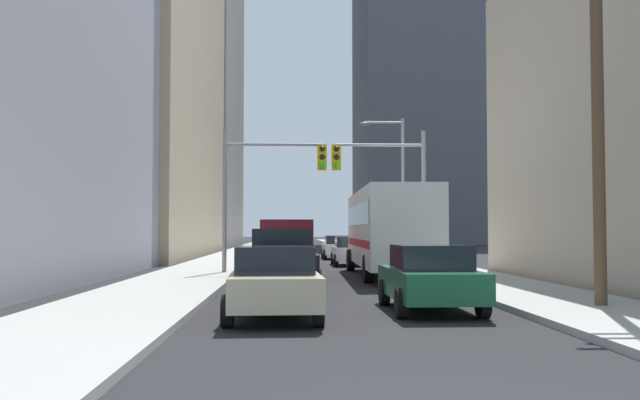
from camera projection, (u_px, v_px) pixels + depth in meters
sidewalk_left at (241, 253)px, 55.21m from camera, size 3.55×160.00×0.15m
sidewalk_right at (376, 253)px, 55.65m from camera, size 3.55×160.00×0.15m
city_bus at (388, 228)px, 28.25m from camera, size 2.74×11.55×3.40m
pickup_truck_black at (282, 261)px, 21.17m from camera, size 2.20×5.41×1.90m
cargo_van_maroon at (285, 244)px, 28.90m from camera, size 2.16×5.27×2.26m
sedan_beige at (275, 282)px, 14.80m from camera, size 1.95×4.26×1.52m
sedan_green at (430, 278)px, 16.15m from camera, size 1.95×4.22×1.52m
sedan_silver at (351, 251)px, 37.26m from camera, size 1.95×4.20×1.52m
sedan_white at (337, 247)px, 45.99m from camera, size 1.95×4.23×1.52m
sedan_red at (285, 243)px, 58.79m from camera, size 1.95×4.26×1.52m
traffic_signal_near_left at (270, 177)px, 29.17m from camera, size 4.29×0.44×6.00m
traffic_signal_near_right at (384, 177)px, 29.37m from camera, size 3.93×0.44×6.00m
utility_pole_right at (598, 104)px, 16.32m from camera, size 2.20×0.28×9.01m
street_lamp_right at (396, 177)px, 35.58m from camera, size 2.31×0.32×7.50m
building_left_mid_office at (49, 51)px, 51.83m from camera, size 22.69×29.71×29.97m
building_left_far_tower at (142, 0)px, 92.09m from camera, size 24.63×29.32×63.68m
building_right_far_highrise at (436, 52)px, 100.97m from camera, size 21.99×22.89×54.61m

